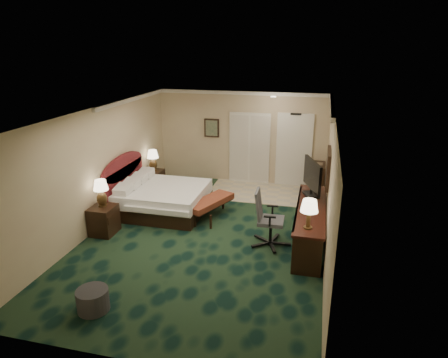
% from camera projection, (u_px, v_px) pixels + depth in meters
% --- Properties ---
extents(floor, '(5.00, 7.50, 0.00)m').
position_uv_depth(floor, '(207.00, 235.00, 8.76)').
color(floor, black).
rests_on(floor, ground).
extents(ceiling, '(5.00, 7.50, 0.00)m').
position_uv_depth(ceiling, '(205.00, 113.00, 7.88)').
color(ceiling, white).
rests_on(ceiling, wall_back).
extents(wall_back, '(5.00, 0.00, 2.70)m').
position_uv_depth(wall_back, '(242.00, 138.00, 11.76)').
color(wall_back, tan).
rests_on(wall_back, ground).
extents(wall_front, '(5.00, 0.00, 2.70)m').
position_uv_depth(wall_front, '(120.00, 273.00, 4.87)').
color(wall_front, tan).
rests_on(wall_front, ground).
extents(wall_left, '(0.00, 7.50, 2.70)m').
position_uv_depth(wall_left, '(98.00, 169.00, 8.88)').
color(wall_left, tan).
rests_on(wall_left, ground).
extents(wall_right, '(0.00, 7.50, 2.70)m').
position_uv_depth(wall_right, '(329.00, 187.00, 7.75)').
color(wall_right, tan).
rests_on(wall_right, ground).
extents(crown_molding, '(5.00, 7.50, 0.10)m').
position_uv_depth(crown_molding, '(205.00, 115.00, 7.89)').
color(crown_molding, white).
rests_on(crown_molding, wall_back).
extents(tile_patch, '(3.20, 1.70, 0.01)m').
position_uv_depth(tile_patch, '(266.00, 193.00, 11.21)').
color(tile_patch, '#BCB49F').
rests_on(tile_patch, ground).
extents(headboard, '(0.12, 2.00, 1.40)m').
position_uv_depth(headboard, '(124.00, 182.00, 10.00)').
color(headboard, '#51141A').
rests_on(headboard, ground).
extents(entry_door, '(1.02, 0.06, 2.18)m').
position_uv_depth(entry_door, '(294.00, 151.00, 11.48)').
color(entry_door, white).
rests_on(entry_door, ground).
extents(closet_doors, '(1.20, 0.06, 2.10)m').
position_uv_depth(closet_doors, '(249.00, 148.00, 11.76)').
color(closet_doors, beige).
rests_on(closet_doors, ground).
extents(wall_art, '(0.45, 0.06, 0.55)m').
position_uv_depth(wall_art, '(212.00, 128.00, 11.85)').
color(wall_art, '#3B5B49').
rests_on(wall_art, wall_back).
extents(wall_mirror, '(0.05, 0.95, 0.75)m').
position_uv_depth(wall_mirror, '(328.00, 168.00, 8.25)').
color(wall_mirror, white).
rests_on(wall_mirror, wall_right).
extents(bed, '(2.00, 1.86, 0.64)m').
position_uv_depth(bed, '(164.00, 199.00, 9.91)').
color(bed, white).
rests_on(bed, ground).
extents(nightstand_near, '(0.50, 0.58, 0.63)m').
position_uv_depth(nightstand_near, '(104.00, 220.00, 8.76)').
color(nightstand_near, black).
rests_on(nightstand_near, ground).
extents(nightstand_far, '(0.45, 0.51, 0.56)m').
position_uv_depth(nightstand_far, '(155.00, 180.00, 11.43)').
color(nightstand_far, black).
rests_on(nightstand_far, ground).
extents(lamp_near, '(0.35, 0.35, 0.60)m').
position_uv_depth(lamp_near, '(101.00, 193.00, 8.62)').
color(lamp_near, '#32220C').
rests_on(lamp_near, nightstand_near).
extents(lamp_far, '(0.36, 0.36, 0.60)m').
position_uv_depth(lamp_far, '(153.00, 160.00, 11.24)').
color(lamp_far, '#32220C').
rests_on(lamp_far, nightstand_far).
extents(bed_bench, '(0.97, 1.46, 0.47)m').
position_uv_depth(bed_bench, '(210.00, 208.00, 9.59)').
color(bed_bench, maroon).
rests_on(bed_bench, ground).
extents(ottoman, '(0.56, 0.56, 0.36)m').
position_uv_depth(ottoman, '(93.00, 300.00, 6.27)').
color(ottoman, '#2D2D32').
rests_on(ottoman, ground).
extents(desk, '(0.59, 2.76, 0.79)m').
position_uv_depth(desk, '(310.00, 225.00, 8.34)').
color(desk, black).
rests_on(desk, ground).
extents(tv, '(0.43, 1.00, 0.81)m').
position_uv_depth(tv, '(312.00, 178.00, 8.71)').
color(tv, black).
rests_on(tv, desk).
extents(desk_lamp, '(0.36, 0.36, 0.57)m').
position_uv_depth(desk_lamp, '(309.00, 214.00, 7.20)').
color(desk_lamp, '#32220C').
rests_on(desk_lamp, desk).
extents(desk_chair, '(0.71, 0.67, 1.19)m').
position_uv_depth(desk_chair, '(271.00, 219.00, 8.17)').
color(desk_chair, '#444450').
rests_on(desk_chair, ground).
extents(minibar, '(0.45, 0.80, 0.85)m').
position_uv_depth(minibar, '(316.00, 179.00, 11.05)').
color(minibar, black).
rests_on(minibar, ground).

